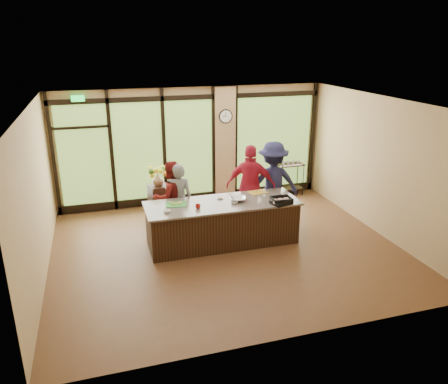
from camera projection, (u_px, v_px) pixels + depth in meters
floor at (226, 249)px, 9.08m from camera, size 7.00×7.00×0.00m
ceiling at (227, 103)px, 8.08m from camera, size 7.00×7.00×0.00m
back_wall at (193, 146)px, 11.29m from camera, size 7.00×0.00×7.00m
left_wall at (36, 198)px, 7.64m from camera, size 0.00×6.00×6.00m
right_wall at (380, 166)px, 9.53m from camera, size 0.00×6.00×6.00m
window_wall at (199, 150)px, 11.33m from camera, size 6.90×0.12×3.00m
island_base at (222, 224)px, 9.21m from camera, size 3.10×1.00×0.88m
countertop at (222, 203)px, 9.05m from camera, size 3.20×1.10×0.04m
wall_clock at (226, 116)px, 11.15m from camera, size 0.36×0.04×0.36m
cook_left at (179, 199)px, 9.53m from camera, size 0.68×0.53×1.63m
cook_midleft at (171, 197)px, 9.60m from camera, size 0.90×0.76×1.65m
cook_midright at (251, 186)px, 9.95m from camera, size 1.21×0.87×1.91m
cook_right at (273, 183)px, 10.13m from camera, size 1.33×0.88×1.94m
roasting_pan at (281, 202)px, 8.97m from camera, size 0.47×0.41×0.07m
mixing_bowl at (238, 199)px, 9.12m from camera, size 0.41×0.41×0.08m
cutting_board_left at (176, 204)px, 8.93m from camera, size 0.47×0.38×0.01m
cutting_board_center at (177, 204)px, 8.95m from camera, size 0.43×0.38×0.01m
cutting_board_right at (258, 192)px, 9.63m from camera, size 0.42×0.34×0.01m
prep_bowl_near at (167, 211)px, 8.53m from camera, size 0.17×0.17×0.05m
prep_bowl_mid at (234, 202)px, 8.99m from camera, size 0.18×0.18×0.05m
prep_bowl_far at (220, 198)px, 9.27m from camera, size 0.16×0.16×0.03m
red_ramekin at (198, 206)px, 8.73m from camera, size 0.13×0.13×0.08m
flower_stand at (159, 203)px, 10.38m from camera, size 0.52×0.52×0.88m
flower_vase at (158, 180)px, 10.19m from camera, size 0.28×0.28×0.29m
bar_cart at (290, 174)px, 12.10m from camera, size 0.70×0.40×0.96m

